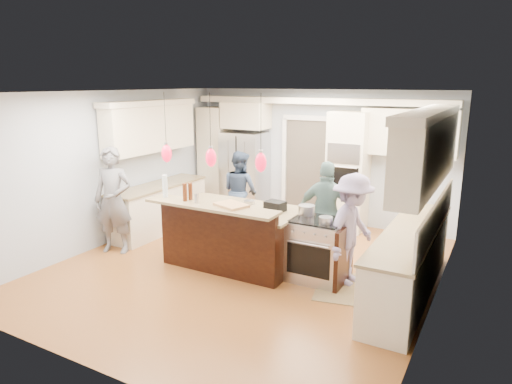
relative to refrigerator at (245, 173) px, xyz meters
The scene contains 23 objects.
ground_plane 3.19m from the refrigerator, 59.58° to the right, with size 6.00×6.00×0.00m, color #B06930.
room_shell 3.20m from the refrigerator, 59.58° to the right, with size 5.54×6.04×2.72m.
refrigerator is the anchor object (origin of this frame).
oven_column 2.31m from the refrigerator, ahead, with size 0.72×0.69×2.30m.
back_upper_cabinets 1.12m from the refrigerator, ahead, with size 5.30×0.61×2.54m.
right_counter_run 4.63m from the refrigerator, 30.36° to the right, with size 0.64×3.10×2.51m.
left_cabinets 2.05m from the refrigerator, 115.94° to the right, with size 0.64×2.30×2.51m.
kitchen_island 2.91m from the refrigerator, 63.10° to the right, with size 2.10×1.46×1.12m.
island_range 3.71m from the refrigerator, 42.59° to the right, with size 0.82×0.71×0.92m.
pendant_lights 3.53m from the refrigerator, 67.57° to the right, with size 1.75×0.15×1.03m.
person_bar_end 3.18m from the refrigerator, 103.64° to the right, with size 0.66×0.43×1.81m, color slate.
person_far_left 1.16m from the refrigerator, 64.01° to the right, with size 0.76×0.59×1.57m, color #2B3B54.
person_far_right 3.11m from the refrigerator, 34.83° to the right, with size 0.96×0.40×1.64m, color slate.
person_range_side 3.95m from the refrigerator, 37.05° to the right, with size 1.04×0.60×1.61m, color #897CA7.
floor_rug 4.16m from the refrigerator, 39.61° to the right, with size 0.72×1.06×0.01m, color olive.
water_bottle 3.20m from the refrigerator, 82.16° to the right, with size 0.08×0.08×0.34m, color silver.
beer_bottle_a 3.22m from the refrigerator, 74.34° to the right, with size 0.06×0.06×0.26m, color #4D220D.
beer_bottle_b 3.30m from the refrigerator, 75.26° to the right, with size 0.06×0.06×0.26m, color #4D220D.
beer_bottle_c 3.32m from the refrigerator, 75.16° to the right, with size 0.07×0.07×0.27m, color #4D220D.
drink_can 3.37m from the refrigerator, 71.70° to the right, with size 0.07×0.07×0.13m, color #B7B7BC.
cutting_board 3.50m from the refrigerator, 62.74° to the right, with size 0.45×0.32×0.04m, color tan.
pot_large 3.39m from the refrigerator, 43.88° to the right, with size 0.25×0.25×0.14m, color #B7B7BC.
pot_small 3.86m from the refrigerator, 42.59° to the right, with size 0.19×0.19×0.09m, color #B7B7BC.
Camera 1 is at (3.39, -5.76, 2.84)m, focal length 32.00 mm.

